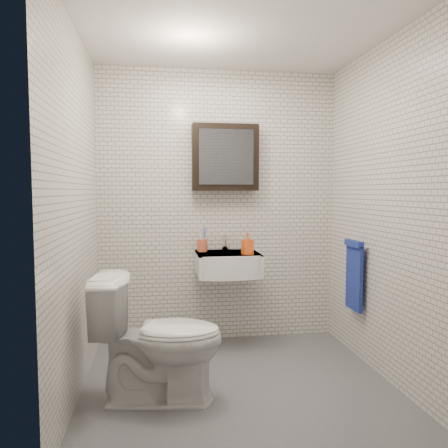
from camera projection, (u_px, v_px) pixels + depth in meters
name	position (u px, v px, depth m)	size (l,w,h in m)	color
ground	(237.00, 383.00, 3.16)	(2.20, 2.00, 0.01)	#52555A
room_shell	(238.00, 181.00, 3.05)	(2.22, 2.02, 2.51)	silver
washbasin	(228.00, 264.00, 3.84)	(0.55, 0.50, 0.20)	white
faucet	(225.00, 243.00, 4.02)	(0.06, 0.20, 0.15)	silver
mirror_cabinet	(225.00, 158.00, 3.96)	(0.60, 0.15, 0.60)	black
towel_rail	(354.00, 272.00, 3.61)	(0.09, 0.30, 0.58)	silver
toothbrush_cup	(202.00, 245.00, 3.95)	(0.11, 0.11, 0.25)	#C75831
soap_bottle	(247.00, 244.00, 3.75)	(0.08, 0.09, 0.18)	#F55719
toilet	(159.00, 338.00, 2.89)	(0.47, 0.83, 0.85)	white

